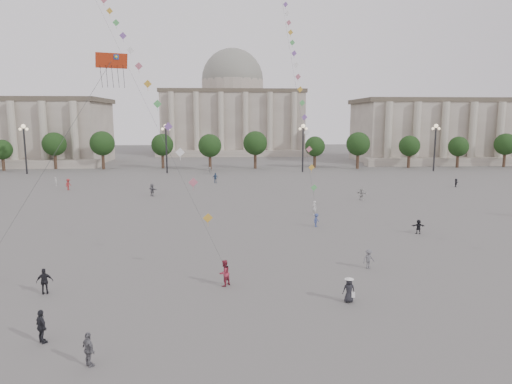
{
  "coord_description": "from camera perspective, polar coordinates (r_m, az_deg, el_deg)",
  "views": [
    {
      "loc": [
        -1.25,
        -30.48,
        11.82
      ],
      "look_at": [
        1.22,
        12.0,
        4.96
      ],
      "focal_mm": 32.0,
      "sensor_mm": 36.0,
      "label": 1
    }
  ],
  "objects": [
    {
      "name": "person_crowd_13",
      "position": [
        56.92,
        7.33,
        -1.99
      ],
      "size": [
        0.7,
        0.77,
        1.78
      ],
      "primitive_type": "imported",
      "rotation": [
        0.0,
        0.0,
        2.12
      ],
      "color": "silver",
      "rests_on": "ground"
    },
    {
      "name": "person_crowd_0",
      "position": [
        84.8,
        -5.12,
        1.76
      ],
      "size": [
        1.2,
        0.87,
        1.9
      ],
      "primitive_type": "imported",
      "rotation": [
        0.0,
        0.0,
        0.41
      ],
      "color": "#324C72",
      "rests_on": "ground"
    },
    {
      "name": "hall_east",
      "position": [
        145.93,
        28.4,
        6.74
      ],
      "size": [
        84.0,
        26.22,
        17.2
      ],
      "color": "gray",
      "rests_on": "ground"
    },
    {
      "name": "person_crowd_4",
      "position": [
        99.19,
        -5.8,
        2.71
      ],
      "size": [
        1.44,
        1.11,
        1.52
      ],
      "primitive_type": "imported",
      "rotation": [
        0.0,
        0.0,
        3.69
      ],
      "color": "#B8B8B4",
      "rests_on": "ground"
    },
    {
      "name": "dragon_kite",
      "position": [
        35.36,
        -17.69,
        14.08
      ],
      "size": [
        5.65,
        1.48,
        17.01
      ],
      "color": "#B83113",
      "rests_on": "ground"
    },
    {
      "name": "lamp_post_mid_east",
      "position": [
        101.88,
        5.9,
        6.6
      ],
      "size": [
        2.0,
        0.9,
        10.65
      ],
      "color": "#262628",
      "rests_on": "ground"
    },
    {
      "name": "kite_train_west",
      "position": [
        60.98,
        -18.11,
        20.6
      ],
      "size": [
        26.37,
        49.22,
        70.97
      ],
      "color": "#3F3F3F",
      "rests_on": "ground"
    },
    {
      "name": "person_crowd_6",
      "position": [
        37.72,
        13.91,
        -8.12
      ],
      "size": [
        1.15,
        0.87,
        1.58
      ],
      "primitive_type": "imported",
      "rotation": [
        0.0,
        0.0,
        0.31
      ],
      "color": "#5E5E62",
      "rests_on": "ground"
    },
    {
      "name": "person_crowd_10",
      "position": [
        88.45,
        -23.73,
        1.2
      ],
      "size": [
        0.43,
        0.59,
        1.52
      ],
      "primitive_type": "imported",
      "rotation": [
        0.0,
        0.0,
        1.69
      ],
      "color": "beige",
      "rests_on": "ground"
    },
    {
      "name": "person_crowd_9",
      "position": [
        86.89,
        23.72,
        1.06
      ],
      "size": [
        1.23,
        1.34,
        1.49
      ],
      "primitive_type": "imported",
      "rotation": [
        0.0,
        0.0,
        0.87
      ],
      "color": "black",
      "rests_on": "ground"
    },
    {
      "name": "kite_flyer_0",
      "position": [
        33.04,
        -3.98,
        -10.06
      ],
      "size": [
        1.16,
        1.17,
        1.9
      ],
      "primitive_type": "imported",
      "rotation": [
        0.0,
        0.0,
        3.96
      ],
      "color": "maroon",
      "rests_on": "ground"
    },
    {
      "name": "tree_row",
      "position": [
        108.68,
        -2.67,
        5.76
      ],
      "size": [
        137.12,
        5.12,
        8.0
      ],
      "color": "#3D281E",
      "rests_on": "ground"
    },
    {
      "name": "hall_central",
      "position": [
        159.72,
        -2.92,
        10.02
      ],
      "size": [
        48.3,
        34.3,
        35.5
      ],
      "color": "gray",
      "rests_on": "ground"
    },
    {
      "name": "lamp_post_mid_west",
      "position": [
        101.51,
        -11.17,
        6.47
      ],
      "size": [
        2.0,
        0.9,
        10.65
      ],
      "color": "#262628",
      "rests_on": "ground"
    },
    {
      "name": "hat_person",
      "position": [
        30.83,
        11.55,
        -11.84
      ],
      "size": [
        0.83,
        0.6,
        1.69
      ],
      "color": "black",
      "rests_on": "ground"
    },
    {
      "name": "kite_train_mid",
      "position": [
        70.49,
        3.81,
        21.28
      ],
      "size": [
        2.94,
        37.03,
        59.29
      ],
      "color": "#3F3F3F",
      "rests_on": "ground"
    },
    {
      "name": "ground",
      "position": [
        32.71,
        -0.93,
        -12.02
      ],
      "size": [
        360.0,
        360.0,
        0.0
      ],
      "primitive_type": "plane",
      "color": "#5F5D59",
      "rests_on": "ground"
    },
    {
      "name": "person_crowd_3",
      "position": [
        50.32,
        19.64,
        -4.09
      ],
      "size": [
        1.41,
        0.52,
        1.49
      ],
      "primitive_type": "imported",
      "rotation": [
        0.0,
        0.0,
        3.08
      ],
      "color": "black",
      "rests_on": "ground"
    },
    {
      "name": "tourist_1",
      "position": [
        27.63,
        -25.23,
        -14.97
      ],
      "size": [
        1.08,
        1.09,
        1.85
      ],
      "primitive_type": "imported",
      "rotation": [
        0.0,
        0.0,
        2.34
      ],
      "color": "#222328",
      "rests_on": "ground"
    },
    {
      "name": "person_crowd_12",
      "position": [
        72.07,
        -12.84,
        0.27
      ],
      "size": [
        1.69,
        1.65,
        1.94
      ],
      "primitive_type": "imported",
      "rotation": [
        0.0,
        0.0,
        2.38
      ],
      "color": "slate",
      "rests_on": "ground"
    },
    {
      "name": "person_crowd_7",
      "position": [
        68.6,
        13.05,
        -0.23
      ],
      "size": [
        1.54,
        1.6,
        1.81
      ],
      "primitive_type": "imported",
      "rotation": [
        0.0,
        0.0,
        2.32
      ],
      "color": "#B1B1AC",
      "rests_on": "ground"
    },
    {
      "name": "lamp_post_far_west",
      "position": [
        109.68,
        -26.98,
        5.84
      ],
      "size": [
        2.0,
        0.9,
        10.65
      ],
      "color": "#262628",
      "rests_on": "ground"
    },
    {
      "name": "lamp_post_far_east",
      "position": [
        110.7,
        21.51,
        6.22
      ],
      "size": [
        2.0,
        0.9,
        10.65
      ],
      "color": "#262628",
      "rests_on": "ground"
    },
    {
      "name": "tourist_3",
      "position": [
        24.5,
        -20.19,
        -17.98
      ],
      "size": [
        1.02,
        1.03,
        1.74
      ],
      "primitive_type": "imported",
      "rotation": [
        0.0,
        0.0,
        2.35
      ],
      "color": "slate",
      "rests_on": "ground"
    },
    {
      "name": "kite_flyer_1",
      "position": [
        50.84,
        7.56,
        -3.5
      ],
      "size": [
        1.02,
        1.1,
        1.48
      ],
      "primitive_type": "imported",
      "rotation": [
        0.0,
        0.0,
        0.92
      ],
      "color": "#394882",
      "rests_on": "ground"
    },
    {
      "name": "person_crowd_2",
      "position": [
        82.29,
        -22.41,
        0.88
      ],
      "size": [
        1.12,
        1.41,
        1.91
      ],
      "primitive_type": "imported",
      "rotation": [
        0.0,
        0.0,
        1.19
      ],
      "color": "maroon",
      "rests_on": "ground"
    },
    {
      "name": "tourist_4",
      "position": [
        34.64,
        -24.91,
        -10.09
      ],
      "size": [
        1.14,
        0.71,
        1.8
      ],
      "primitive_type": "imported",
      "rotation": [
        0.0,
        0.0,
        3.42
      ],
      "color": "black",
      "rests_on": "ground"
    }
  ]
}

